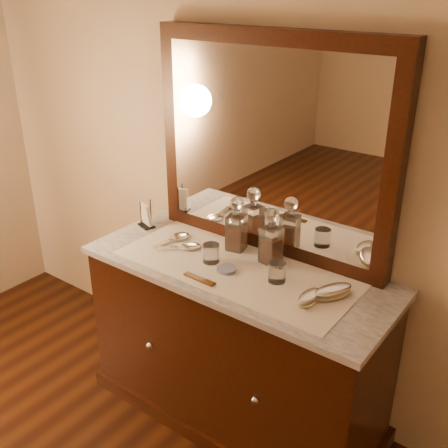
{
  "coord_description": "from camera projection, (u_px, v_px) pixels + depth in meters",
  "views": [
    {
      "loc": [
        1.2,
        0.25,
        2.03
      ],
      "look_at": [
        0.0,
        1.85,
        1.1
      ],
      "focal_mm": 42.62,
      "sensor_mm": 36.0,
      "label": 1
    }
  ],
  "objects": [
    {
      "name": "dresser_cabinet",
      "position": [
        236.0,
        346.0,
        2.57
      ],
      "size": [
        1.4,
        0.55,
        0.82
      ],
      "primitive_type": "cube",
      "color": "black",
      "rests_on": "floor"
    },
    {
      "name": "dresser_plinth",
      "position": [
        236.0,
        405.0,
        2.73
      ],
      "size": [
        1.46,
        0.59,
        0.08
      ],
      "primitive_type": "cube",
      "color": "black",
      "rests_on": "floor"
    },
    {
      "name": "knob_left",
      "position": [
        150.0,
        346.0,
        2.51
      ],
      "size": [
        0.04,
        0.04,
        0.04
      ],
      "primitive_type": "sphere",
      "color": "silver",
      "rests_on": "dresser_cabinet"
    },
    {
      "name": "knob_right",
      "position": [
        255.0,
        400.0,
        2.19
      ],
      "size": [
        0.04,
        0.04,
        0.04
      ],
      "primitive_type": "sphere",
      "color": "silver",
      "rests_on": "dresser_cabinet"
    },
    {
      "name": "marble_top",
      "position": [
        237.0,
        270.0,
        2.4
      ],
      "size": [
        1.44,
        0.59,
        0.03
      ],
      "primitive_type": "cube",
      "color": "white",
      "rests_on": "dresser_cabinet"
    },
    {
      "name": "mirror_frame",
      "position": [
        270.0,
        147.0,
        2.36
      ],
      "size": [
        1.2,
        0.08,
        1.0
      ],
      "primitive_type": "cube",
      "color": "black",
      "rests_on": "marble_top"
    },
    {
      "name": "mirror_glass",
      "position": [
        266.0,
        149.0,
        2.33
      ],
      "size": [
        1.06,
        0.01,
        0.86
      ],
      "primitive_type": "cube",
      "color": "white",
      "rests_on": "marble_top"
    },
    {
      "name": "lace_runner",
      "position": [
        235.0,
        268.0,
        2.37
      ],
      "size": [
        1.1,
        0.45,
        0.0
      ],
      "primitive_type": "cube",
      "color": "white",
      "rests_on": "marble_top"
    },
    {
      "name": "pin_dish",
      "position": [
        226.0,
        269.0,
        2.35
      ],
      "size": [
        0.09,
        0.09,
        0.02
      ],
      "primitive_type": "cylinder",
      "rotation": [
        0.0,
        0.0,
        -0.06
      ],
      "color": "silver",
      "rests_on": "lace_runner"
    },
    {
      "name": "comb",
      "position": [
        199.0,
        279.0,
        2.28
      ],
      "size": [
        0.16,
        0.03,
        0.01
      ],
      "primitive_type": "cube",
      "rotation": [
        0.0,
        0.0,
        -0.03
      ],
      "color": "brown",
      "rests_on": "lace_runner"
    },
    {
      "name": "napkin_rack",
      "position": [
        146.0,
        216.0,
        2.76
      ],
      "size": [
        0.11,
        0.08,
        0.14
      ],
      "color": "black",
      "rests_on": "marble_top"
    },
    {
      "name": "decanter_left",
      "position": [
        236.0,
        229.0,
        2.5
      ],
      "size": [
        0.1,
        0.1,
        0.27
      ],
      "color": "brown",
      "rests_on": "lace_runner"
    },
    {
      "name": "decanter_right",
      "position": [
        271.0,
        242.0,
        2.38
      ],
      "size": [
        0.09,
        0.09,
        0.27
      ],
      "color": "brown",
      "rests_on": "lace_runner"
    },
    {
      "name": "brush_near",
      "position": [
        309.0,
        298.0,
        2.12
      ],
      "size": [
        0.06,
        0.14,
        0.04
      ],
      "color": "tan",
      "rests_on": "lace_runner"
    },
    {
      "name": "brush_far",
      "position": [
        333.0,
        292.0,
        2.15
      ],
      "size": [
        0.15,
        0.19,
        0.05
      ],
      "color": "tan",
      "rests_on": "lace_runner"
    },
    {
      "name": "hand_mirror_outer",
      "position": [
        177.0,
        238.0,
        2.63
      ],
      "size": [
        0.1,
        0.23,
        0.02
      ],
      "color": "silver",
      "rests_on": "lace_runner"
    },
    {
      "name": "hand_mirror_inner",
      "position": [
        186.0,
        247.0,
        2.55
      ],
      "size": [
        0.19,
        0.19,
        0.02
      ],
      "color": "silver",
      "rests_on": "lace_runner"
    },
    {
      "name": "tumblers",
      "position": [
        243.0,
        262.0,
        2.33
      ],
      "size": [
        0.41,
        0.11,
        0.09
      ],
      "color": "white",
      "rests_on": "lace_runner"
    }
  ]
}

